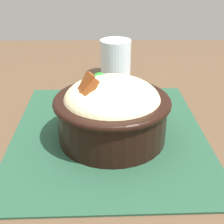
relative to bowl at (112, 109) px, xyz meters
name	(u,v)px	position (x,y,z in m)	size (l,w,h in m)	color
table	(101,170)	(-0.01, 0.02, -0.12)	(1.39, 0.91, 0.75)	#4C3826
placemat	(109,133)	(0.02, 0.01, -0.06)	(0.40, 0.34, 0.00)	#1E422D
bowl	(112,109)	(0.00, 0.00, 0.00)	(0.23, 0.23, 0.13)	black
fork	(120,110)	(0.10, -0.02, -0.05)	(0.04, 0.13, 0.00)	#B4B4B4
drinking_glass	(116,61)	(0.31, -0.01, -0.02)	(0.08, 0.08, 0.10)	silver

